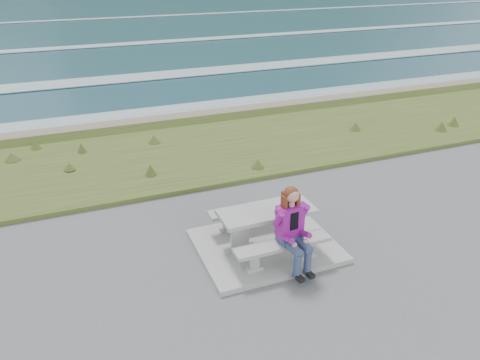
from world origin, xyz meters
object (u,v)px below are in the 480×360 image
at_px(bench_landward, 282,248).
at_px(bench_seaward, 252,211).
at_px(seated_woman, 294,240).
at_px(picnic_table, 266,217).

height_order(bench_landward, bench_seaward, same).
relative_size(bench_landward, seated_woman, 1.19).
height_order(picnic_table, bench_seaward, picnic_table).
xyz_separation_m(picnic_table, seated_woman, (0.15, -0.84, -0.03)).
bearing_deg(bench_landward, seated_woman, -44.19).
bearing_deg(seated_woman, bench_seaward, 89.51).
bearing_deg(picnic_table, bench_landward, -90.00).
xyz_separation_m(picnic_table, bench_seaward, (0.00, 0.70, -0.23)).
xyz_separation_m(picnic_table, bench_landward, (0.00, -0.70, -0.23)).
height_order(bench_seaward, seated_woman, seated_woman).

